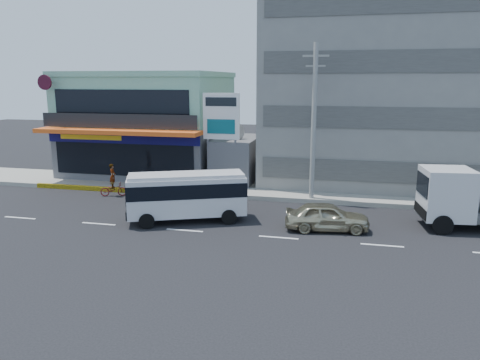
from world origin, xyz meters
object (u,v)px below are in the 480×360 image
billboard (221,122)px  motorcycle_rider (113,185)px  utility_pole_near (314,123)px  minibus (187,193)px  satellite_dish (235,138)px  shop_building (150,126)px  sedan (327,216)px  concrete_building (376,90)px

billboard → motorcycle_rider: bearing=-154.8°
utility_pole_near → minibus: 9.33m
billboard → minibus: 8.26m
satellite_dish → minibus: 9.58m
shop_building → utility_pole_near: bearing=-25.1°
minibus → billboard: bearing=90.5°
billboard → sedan: 11.54m
satellite_dish → motorcycle_rider: bearing=-145.5°
billboard → utility_pole_near: (6.50, -1.80, 0.22)m
utility_pole_near → shop_building: bearing=154.9°
minibus → sedan: (7.71, 0.15, -0.88)m
billboard → concrete_building: bearing=28.9°
shop_building → sedan: (15.28, -12.17, -3.25)m
satellite_dish → utility_pole_near: bearing=-31.0°
satellite_dish → minibus: (-0.43, -9.37, -1.95)m
utility_pole_near → minibus: size_ratio=1.47×
satellite_dish → minibus: bearing=-92.6°
billboard → satellite_dish: bearing=74.5°
shop_building → satellite_dish: (8.00, -2.95, -0.42)m
satellite_dish → shop_building: bearing=159.8°
utility_pole_near → sedan: (1.28, -5.62, -4.40)m
concrete_building → sedan: (-2.72, -13.22, -6.25)m
concrete_building → motorcycle_rider: concrete_building is taller
shop_building → motorcycle_rider: size_ratio=5.58×
shop_building → motorcycle_rider: 8.62m
concrete_building → sedan: size_ratio=3.66×
utility_pole_near → satellite_dish: bearing=149.0°
satellite_dish → minibus: size_ratio=0.22×
concrete_building → utility_pole_near: 8.79m
minibus → utility_pole_near: bearing=41.9°
concrete_building → sedan: concrete_building is taller
utility_pole_near → minibus: bearing=-138.1°
concrete_building → shop_building: bearing=-176.6°
billboard → sedan: billboard is taller
concrete_building → motorcycle_rider: 20.47m
minibus → sedan: bearing=1.1°
shop_building → minibus: 14.65m
billboard → motorcycle_rider: billboard is taller
satellite_dish → sedan: 12.08m
shop_building → satellite_dish: 8.54m
shop_building → utility_pole_near: 15.50m
shop_building → minibus: size_ratio=1.83×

